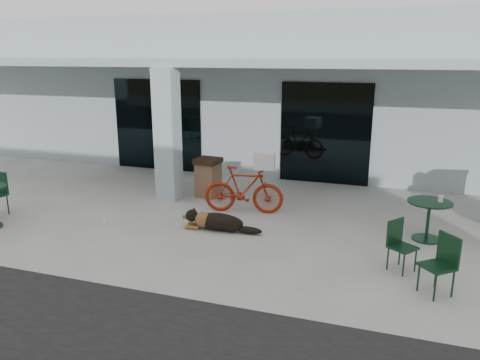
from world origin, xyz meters
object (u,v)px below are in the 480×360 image
(bicycle, at_px, (244,190))
(cafe_table_far, at_px, (428,221))
(dog, at_px, (218,221))
(cafe_chair_far_a, at_px, (403,247))
(cafe_chair_far_b, at_px, (437,266))
(trash_receptacle, at_px, (208,177))

(bicycle, xyz_separation_m, cafe_table_far, (3.77, -0.42, -0.14))
(dog, bearing_deg, cafe_chair_far_a, -18.71)
(bicycle, distance_m, dog, 1.25)
(cafe_table_far, xyz_separation_m, cafe_chair_far_b, (0.01, -2.19, 0.07))
(dog, bearing_deg, bicycle, 76.72)
(cafe_table_far, xyz_separation_m, trash_receptacle, (-4.98, 1.32, 0.10))
(bicycle, height_order, cafe_chair_far_b, bicycle)
(trash_receptacle, bearing_deg, cafe_chair_far_b, -35.09)
(cafe_chair_far_b, bearing_deg, cafe_chair_far_a, 175.30)
(dog, xyz_separation_m, cafe_chair_far_a, (3.46, -0.75, 0.21))
(cafe_chair_far_a, bearing_deg, bicycle, 96.48)
(dog, xyz_separation_m, cafe_table_far, (3.92, 0.78, 0.18))
(dog, height_order, trash_receptacle, trash_receptacle)
(cafe_chair_far_a, bearing_deg, trash_receptacle, 94.75)
(cafe_table_far, height_order, cafe_chair_far_b, cafe_chair_far_b)
(dog, relative_size, cafe_table_far, 1.49)
(bicycle, xyz_separation_m, cafe_chair_far_b, (3.78, -2.61, -0.07))
(bicycle, bearing_deg, cafe_table_far, -106.49)
(bicycle, height_order, dog, bicycle)
(cafe_table_far, distance_m, trash_receptacle, 5.16)
(dog, distance_m, cafe_table_far, 4.00)
(bicycle, height_order, trash_receptacle, bicycle)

